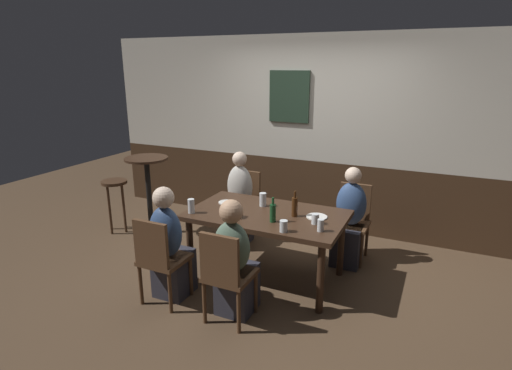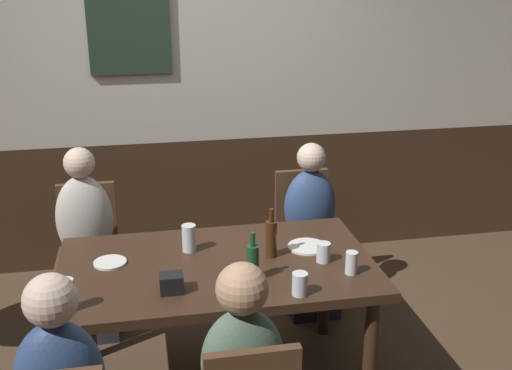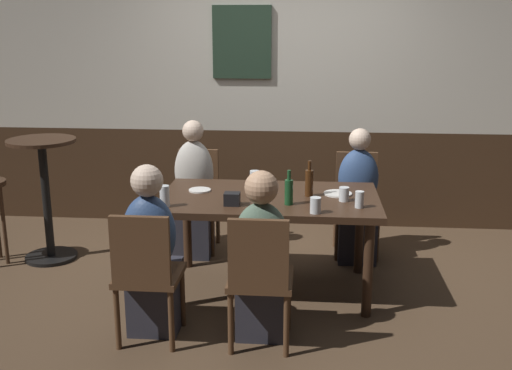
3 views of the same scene
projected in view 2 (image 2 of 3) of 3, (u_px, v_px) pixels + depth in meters
wall_back at (185, 93)px, 4.56m from camera, size 6.40×0.13×2.60m
dining_table at (217, 278)px, 3.25m from camera, size 1.61×0.94×0.74m
chair_left_far at (89, 246)px, 4.00m from camera, size 0.40×0.40×0.88m
chair_right_far at (304, 229)px, 4.25m from camera, size 0.40×0.40×0.88m
person_left_far at (88, 257)px, 3.85m from camera, size 0.34×0.37×1.18m
person_right_far at (311, 242)px, 4.11m from camera, size 0.34×0.37×1.13m
pint_glass_amber at (67, 296)px, 2.77m from camera, size 0.07×0.07×0.15m
beer_glass_tall at (351, 264)px, 3.11m from camera, size 0.06×0.06×0.12m
tumbler_water at (323, 254)px, 3.23m from camera, size 0.07×0.07×0.10m
highball_clear at (189, 239)px, 3.34m from camera, size 0.07×0.07×0.15m
tumbler_short at (300, 285)px, 2.91m from camera, size 0.07×0.07×0.11m
beer_bottle_green at (253, 261)px, 3.03m from camera, size 0.06×0.06×0.25m
beer_bottle_brown at (271, 238)px, 3.27m from camera, size 0.06×0.06×0.27m
plate_white_large at (307, 247)px, 3.40m from camera, size 0.21×0.21×0.01m
plate_white_small at (110, 263)px, 3.22m from camera, size 0.17×0.17×0.01m
condiment_caddy at (171, 283)px, 2.93m from camera, size 0.11×0.09×0.09m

